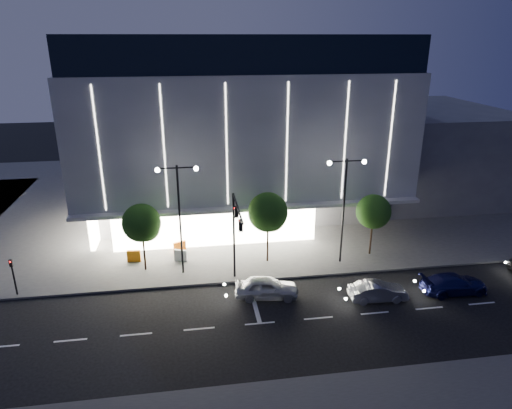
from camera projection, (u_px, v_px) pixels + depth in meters
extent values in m
plane|color=black|center=(228.00, 313.00, 31.28)|extent=(160.00, 160.00, 0.00)
cube|color=#474747|center=(251.00, 195.00, 54.21)|extent=(70.00, 40.00, 0.15)
cube|color=#4C4C51|center=(234.00, 181.00, 53.27)|extent=(28.00, 21.00, 4.00)
cube|color=gray|center=(235.00, 119.00, 48.81)|extent=(30.00, 25.00, 11.00)
cube|color=black|center=(234.00, 50.00, 46.38)|extent=(29.40, 24.50, 3.00)
cube|color=white|center=(216.00, 226.00, 40.51)|extent=(18.00, 0.40, 3.60)
cube|color=white|center=(100.00, 211.00, 43.91)|extent=(0.40, 10.00, 3.60)
cube|color=gray|center=(251.00, 206.00, 39.28)|extent=(30.00, 2.00, 0.30)
cube|color=white|center=(251.00, 145.00, 37.20)|extent=(24.00, 0.06, 10.00)
cube|color=#4C4C51|center=(421.00, 149.00, 55.46)|extent=(16.00, 20.00, 10.00)
cylinder|color=black|center=(234.00, 237.00, 34.66)|extent=(0.18, 0.18, 7.00)
cylinder|color=black|center=(238.00, 207.00, 30.76)|extent=(0.14, 5.80, 0.14)
cube|color=black|center=(237.00, 212.00, 31.61)|extent=(0.28, 0.18, 0.85)
cube|color=black|center=(241.00, 225.00, 29.39)|extent=(0.28, 0.18, 0.85)
sphere|color=#FF0C0C|center=(235.00, 208.00, 31.49)|extent=(0.14, 0.14, 0.14)
cylinder|color=black|center=(180.00, 222.00, 34.86)|extent=(0.16, 0.16, 9.00)
cylinder|color=black|center=(167.00, 168.00, 33.27)|extent=(1.40, 0.10, 0.10)
cylinder|color=black|center=(186.00, 168.00, 33.47)|extent=(1.40, 0.10, 0.10)
sphere|color=white|center=(157.00, 170.00, 33.21)|extent=(0.36, 0.36, 0.36)
sphere|color=white|center=(196.00, 168.00, 33.60)|extent=(0.36, 0.36, 0.36)
cylinder|color=black|center=(343.00, 213.00, 36.69)|extent=(0.16, 0.16, 9.00)
cylinder|color=black|center=(338.00, 161.00, 35.10)|extent=(1.40, 0.10, 0.10)
cylinder|color=black|center=(356.00, 161.00, 35.30)|extent=(1.40, 0.10, 0.10)
sphere|color=white|center=(329.00, 163.00, 35.04)|extent=(0.36, 0.36, 0.36)
sphere|color=white|center=(364.00, 162.00, 35.43)|extent=(0.36, 0.36, 0.36)
cylinder|color=black|center=(14.00, 278.00, 32.82)|extent=(0.12, 0.12, 3.00)
cube|color=black|center=(11.00, 263.00, 32.41)|extent=(0.22, 0.16, 0.55)
sphere|color=#FF0C0C|center=(10.00, 262.00, 32.25)|extent=(0.10, 0.10, 0.10)
cylinder|color=black|center=(144.00, 250.00, 36.27)|extent=(0.16, 0.16, 3.78)
sphere|color=#1A380F|center=(141.00, 223.00, 35.47)|extent=(3.02, 3.02, 3.02)
sphere|color=#1A380F|center=(146.00, 228.00, 35.88)|extent=(2.16, 2.16, 2.16)
sphere|color=#1A380F|center=(138.00, 228.00, 35.41)|extent=(1.94, 1.94, 1.94)
cylinder|color=black|center=(268.00, 240.00, 37.63)|extent=(0.16, 0.16, 4.06)
sphere|color=#1A380F|center=(268.00, 212.00, 36.77)|extent=(3.25, 3.25, 3.25)
sphere|color=#1A380F|center=(271.00, 218.00, 37.19)|extent=(2.32, 2.32, 2.32)
sphere|color=#1A380F|center=(265.00, 217.00, 36.71)|extent=(2.09, 2.09, 2.09)
cylinder|color=black|center=(371.00, 236.00, 38.97)|extent=(0.16, 0.16, 3.64)
sphere|color=#1A380F|center=(373.00, 212.00, 38.19)|extent=(2.91, 2.91, 2.91)
sphere|color=#1A380F|center=(375.00, 216.00, 38.60)|extent=(2.08, 2.08, 2.08)
sphere|color=#1A380F|center=(371.00, 216.00, 38.13)|extent=(1.87, 1.87, 1.87)
imported|color=#ACAFB4|center=(267.00, 287.00, 32.98)|extent=(4.81, 2.45, 1.57)
imported|color=#95979C|center=(378.00, 291.00, 32.64)|extent=(4.23, 1.62, 1.38)
imported|color=#151750|center=(454.00, 284.00, 33.60)|extent=(4.95, 2.03, 1.43)
cube|color=#CB670B|center=(134.00, 256.00, 37.99)|extent=(1.12, 0.34, 1.00)
cube|color=beige|center=(181.00, 255.00, 38.09)|extent=(1.12, 0.63, 1.00)
cube|color=orange|center=(180.00, 247.00, 39.58)|extent=(1.11, 0.68, 1.00)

